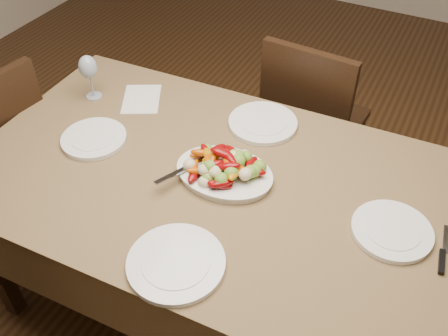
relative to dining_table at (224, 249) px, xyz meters
name	(u,v)px	position (x,y,z in m)	size (l,w,h in m)	color
floor	(210,238)	(-0.23, 0.29, -0.38)	(6.00, 6.00, 0.00)	#362110
dining_table	(224,249)	(0.00, 0.00, 0.00)	(1.84, 1.04, 0.76)	brown
chair_far	(315,120)	(0.07, 0.85, 0.10)	(0.42, 0.42, 0.95)	black
serving_platter	(224,175)	(-0.01, 0.02, 0.39)	(0.33, 0.25, 0.02)	white
roasted_vegetables	(224,162)	(-0.01, 0.02, 0.45)	(0.27, 0.19, 0.09)	#6D0506
serving_spoon	(203,168)	(-0.07, -0.02, 0.43)	(0.28, 0.06, 0.03)	#9EA0A8
plate_left	(94,139)	(-0.54, -0.03, 0.39)	(0.25, 0.25, 0.02)	white
plate_right	(392,231)	(0.57, 0.03, 0.39)	(0.25, 0.25, 0.02)	white
plate_far	(263,123)	(-0.01, 0.35, 0.39)	(0.27, 0.27, 0.02)	white
plate_near	(176,263)	(0.04, -0.38, 0.39)	(0.29, 0.29, 0.02)	white
wine_glass	(90,76)	(-0.72, 0.20, 0.48)	(0.08, 0.08, 0.20)	#8C99A5
menu_card	(142,99)	(-0.54, 0.28, 0.38)	(0.15, 0.21, 0.00)	silver
table_knife	(443,252)	(0.73, 0.03, 0.38)	(0.02, 0.20, 0.01)	#9EA0A8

